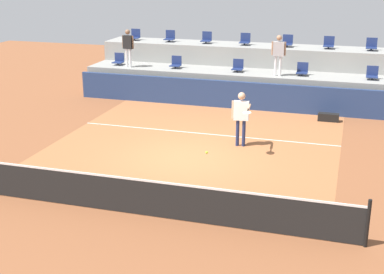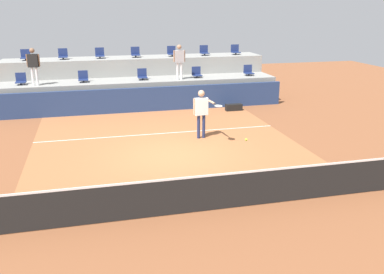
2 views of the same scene
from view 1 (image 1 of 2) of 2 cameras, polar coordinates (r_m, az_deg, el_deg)
name	(u,v)px [view 1 (image 1 of 2)]	position (r m, az deg, el deg)	size (l,w,h in m)	color
ground_plane	(185,157)	(16.26, -0.76, -2.18)	(40.00, 40.00, 0.00)	brown
court_inner_paint	(194,147)	(17.16, 0.25, -1.05)	(9.00, 10.00, 0.01)	#A36038
court_service_line	(206,134)	(18.43, 1.48, 0.34)	(9.00, 0.06, 0.00)	silver
tennis_net	(133,195)	(12.60, -6.27, -6.11)	(10.48, 0.08, 1.07)	black
sponsor_backboard	(230,95)	(21.65, 4.03, 4.51)	(13.00, 0.16, 1.10)	navy
seating_tier_lower	(237,86)	(22.87, 4.76, 5.43)	(13.00, 1.80, 1.25)	gray
seating_tier_upper	(245,68)	(24.51, 5.69, 7.28)	(13.00, 1.80, 2.10)	gray
stadium_chair_lower_far_left	(119,60)	(24.30, -7.79, 8.10)	(0.44, 0.40, 0.52)	#2D2D33
stadium_chair_lower_left	(176,63)	(23.33, -1.71, 7.84)	(0.44, 0.40, 0.52)	#2D2D33
stadium_chair_lower_center	(238,67)	(22.63, 4.88, 7.46)	(0.44, 0.40, 0.52)	#2D2D33
stadium_chair_lower_right	(302,70)	(22.25, 11.62, 6.97)	(0.44, 0.40, 0.52)	#2D2D33
stadium_chair_lower_far_right	(372,74)	(22.18, 18.58, 6.36)	(0.44, 0.40, 0.52)	#2D2D33
stadium_chair_upper_far_left	(135,36)	(25.77, -6.06, 10.66)	(0.44, 0.40, 0.52)	#2D2D33
stadium_chair_upper_left	(170,37)	(25.16, -2.38, 10.56)	(0.44, 0.40, 0.52)	#2D2D33
stadium_chair_upper_mid_left	(206,39)	(24.65, 1.55, 10.41)	(0.44, 0.40, 0.52)	#2D2D33
stadium_chair_upper_center	(245,40)	(24.25, 5.64, 10.20)	(0.44, 0.40, 0.52)	#2D2D33
stadium_chair_upper_mid_right	(287,42)	(23.96, 10.09, 9.91)	(0.44, 0.40, 0.52)	#2D2D33
stadium_chair_upper_right	(329,44)	(23.82, 14.31, 9.58)	(0.44, 0.40, 0.52)	#2D2D33
stadium_chair_upper_far_right	(372,45)	(23.81, 18.51, 9.21)	(0.44, 0.40, 0.52)	#2D2D33
tennis_player	(241,114)	(16.97, 5.26, 2.49)	(0.81, 1.20, 1.76)	navy
spectator_in_white	(128,45)	(23.57, -6.80, 9.70)	(0.58, 0.25, 1.62)	white
spectator_in_grey	(279,52)	(21.84, 9.17, 8.93)	(0.58, 0.23, 1.63)	white
tennis_ball	(207,152)	(12.94, 1.58, -1.65)	(0.07, 0.07, 0.07)	#CCE033
equipment_bag	(328,117)	(20.50, 14.27, 2.04)	(0.76, 0.28, 0.30)	black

